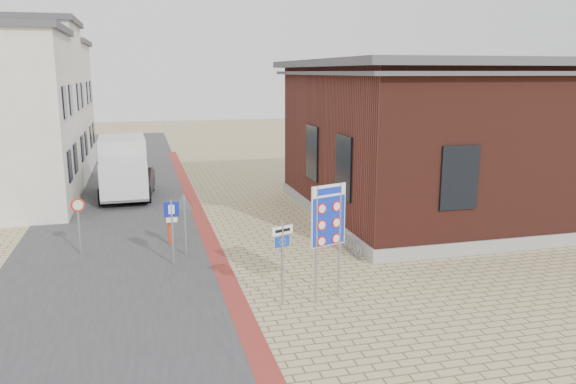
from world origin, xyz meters
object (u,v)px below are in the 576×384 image
essen_sign (282,250)px  parking_sign (172,222)px  box_truck (123,167)px  border_sign (328,217)px  bollard (169,230)px  sedan (136,183)px

essen_sign → parking_sign: bearing=104.1°
essen_sign → box_truck: bearing=86.8°
border_sign → parking_sign: border_sign is taller
box_truck → essen_sign: 16.07m
bollard → essen_sign: bearing=-67.4°
sedan → essen_sign: 15.62m
sedan → border_sign: border_sign is taller
essen_sign → bollard: 7.12m
box_truck → border_sign: size_ratio=1.73×
essen_sign → parking_sign: (-2.70, 4.07, -0.09)m
border_sign → essen_sign: border_sign is taller
box_truck → sedan: bearing=-29.3°
essen_sign → bollard: bearing=93.1°
sedan → border_sign: size_ratio=1.35×
border_sign → bollard: bearing=102.6°
border_sign → essen_sign: 1.54m
bollard → box_truck: bearing=101.4°
parking_sign → bollard: size_ratio=2.05×
box_truck → border_sign: 16.50m
parking_sign → bollard: (0.00, 2.43, -0.96)m
sedan → parking_sign: (1.18, -11.04, 0.76)m
box_truck → bollard: (1.80, -8.93, -0.99)m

